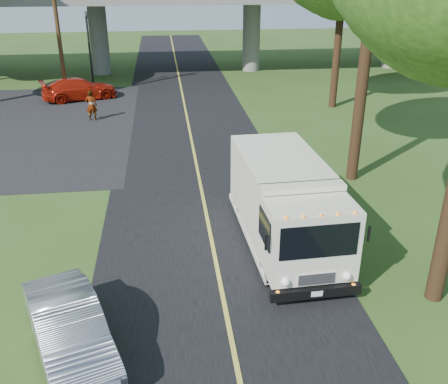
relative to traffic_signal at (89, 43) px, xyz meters
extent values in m
plane|color=#324819|center=(6.00, -26.00, -3.20)|extent=(120.00, 120.00, 0.00)
cube|color=black|center=(6.00, -16.00, -3.19)|extent=(7.00, 90.00, 0.02)
cube|color=gold|center=(6.00, -16.00, -3.17)|extent=(0.12, 90.00, 0.01)
cylinder|color=slate|center=(0.00, 6.00, -0.50)|extent=(1.40, 1.40, 5.40)
cylinder|color=slate|center=(12.00, 6.00, -0.50)|extent=(1.40, 1.40, 5.40)
cylinder|color=slate|center=(24.00, 6.00, -0.50)|extent=(1.40, 1.40, 5.40)
cylinder|color=black|center=(0.00, 0.00, -0.60)|extent=(0.14, 0.14, 5.20)
imported|color=black|center=(0.00, 0.00, 1.40)|extent=(0.18, 0.22, 1.10)
cylinder|color=#472D19|center=(-1.50, -2.00, 1.30)|extent=(0.26, 0.26, 9.00)
cylinder|color=#382314|center=(12.20, -17.00, 0.65)|extent=(0.44, 0.44, 7.70)
cylinder|color=#382314|center=(15.00, -6.00, 0.13)|extent=(0.44, 0.44, 6.65)
cube|color=silver|center=(8.17, -21.01, -1.60)|extent=(2.46, 4.29, 2.15)
cube|color=silver|center=(8.28, -23.97, -1.69)|extent=(2.36, 1.81, 1.96)
cube|color=black|center=(8.32, -24.81, -1.38)|extent=(2.01, 0.16, 0.91)
cube|color=black|center=(8.32, -24.91, -2.84)|extent=(2.39, 0.27, 0.27)
cube|color=silver|center=(8.18, -21.39, -2.91)|extent=(2.51, 5.63, 0.17)
cylinder|color=black|center=(7.30, -23.82, -2.77)|extent=(0.30, 0.87, 0.86)
cylinder|color=black|center=(9.25, -23.74, -2.77)|extent=(0.30, 0.87, 0.86)
cylinder|color=black|center=(7.14, -19.81, -2.77)|extent=(0.30, 0.87, 0.86)
cylinder|color=black|center=(9.09, -19.73, -2.77)|extent=(0.30, 0.87, 0.86)
imported|color=#A3190A|center=(-0.61, -2.25, -2.51)|extent=(5.09, 3.35, 1.37)
imported|color=gray|center=(2.41, -26.00, -2.54)|extent=(2.76, 4.25, 1.32)
imported|color=gray|center=(0.73, -7.21, -2.35)|extent=(0.65, 0.46, 1.69)
camera|label=1|loc=(4.71, -35.02, 4.79)|focal=40.00mm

